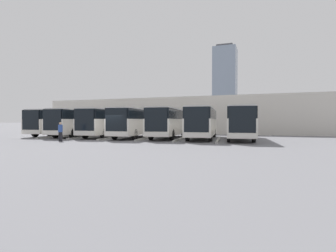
{
  "coord_description": "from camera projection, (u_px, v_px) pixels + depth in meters",
  "views": [
    {
      "loc": [
        -13.95,
        22.14,
        1.92
      ],
      "look_at": [
        -3.86,
        -5.35,
        1.38
      ],
      "focal_mm": 28.0,
      "sensor_mm": 36.0,
      "label": 1
    }
  ],
  "objects": [
    {
      "name": "ground_plane",
      "position": [
        112.0,
        141.0,
        25.63
      ],
      "size": [
        600.0,
        600.0,
        0.0
      ],
      "primitive_type": "plane",
      "color": "slate"
    },
    {
      "name": "bus_0",
      "position": [
        240.0,
        122.0,
        26.9
      ],
      "size": [
        3.78,
        10.96,
        3.32
      ],
      "rotation": [
        0.0,
        0.0,
        0.12
      ],
      "color": "silver",
      "rests_on": "ground_plane"
    },
    {
      "name": "curb_divider_0",
      "position": [
        218.0,
        140.0,
        26.11
      ],
      "size": [
        1.16,
        7.54,
        0.15
      ],
      "primitive_type": "cube",
      "rotation": [
        0.0,
        0.0,
        0.12
      ],
      "color": "#9E9E99",
      "rests_on": "ground_plane"
    },
    {
      "name": "bus_1",
      "position": [
        202.0,
        122.0,
        28.09
      ],
      "size": [
        3.78,
        10.96,
        3.32
      ],
      "rotation": [
        0.0,
        0.0,
        0.12
      ],
      "color": "silver",
      "rests_on": "ground_plane"
    },
    {
      "name": "curb_divider_1",
      "position": [
        181.0,
        139.0,
        27.3
      ],
      "size": [
        1.16,
        7.54,
        0.15
      ],
      "primitive_type": "cube",
      "rotation": [
        0.0,
        0.0,
        0.12
      ],
      "color": "#9E9E99",
      "rests_on": "ground_plane"
    },
    {
      "name": "bus_2",
      "position": [
        169.0,
        122.0,
        29.48
      ],
      "size": [
        3.78,
        10.96,
        3.32
      ],
      "rotation": [
        0.0,
        0.0,
        0.12
      ],
      "color": "silver",
      "rests_on": "ground_plane"
    },
    {
      "name": "curb_divider_2",
      "position": [
        147.0,
        138.0,
        28.69
      ],
      "size": [
        1.16,
        7.54,
        0.15
      ],
      "primitive_type": "cube",
      "rotation": [
        0.0,
        0.0,
        0.12
      ],
      "color": "#9E9E99",
      "rests_on": "ground_plane"
    },
    {
      "name": "bus_3",
      "position": [
        136.0,
        122.0,
        30.24
      ],
      "size": [
        3.78,
        10.96,
        3.32
      ],
      "rotation": [
        0.0,
        0.0,
        0.12
      ],
      "color": "silver",
      "rests_on": "ground_plane"
    },
    {
      "name": "curb_divider_3",
      "position": [
        114.0,
        138.0,
        29.45
      ],
      "size": [
        1.16,
        7.54,
        0.15
      ],
      "primitive_type": "cube",
      "rotation": [
        0.0,
        0.0,
        0.12
      ],
      "color": "#9E9E99",
      "rests_on": "ground_plane"
    },
    {
      "name": "bus_4",
      "position": [
        108.0,
        122.0,
        31.77
      ],
      "size": [
        3.78,
        10.96,
        3.32
      ],
      "rotation": [
        0.0,
        0.0,
        0.12
      ],
      "color": "silver",
      "rests_on": "ground_plane"
    },
    {
      "name": "curb_divider_4",
      "position": [
        86.0,
        137.0,
        30.98
      ],
      "size": [
        1.16,
        7.54,
        0.15
      ],
      "primitive_type": "cube",
      "rotation": [
        0.0,
        0.0,
        0.12
      ],
      "color": "#9E9E99",
      "rests_on": "ground_plane"
    },
    {
      "name": "bus_5",
      "position": [
        80.0,
        122.0,
        32.83
      ],
      "size": [
        3.78,
        10.96,
        3.32
      ],
      "rotation": [
        0.0,
        0.0,
        0.12
      ],
      "color": "silver",
      "rests_on": "ground_plane"
    },
    {
      "name": "curb_divider_5",
      "position": [
        59.0,
        136.0,
        32.05
      ],
      "size": [
        1.16,
        7.54,
        0.15
      ],
      "primitive_type": "cube",
      "rotation": [
        0.0,
        0.0,
        0.12
      ],
      "color": "#9E9E99",
      "rests_on": "ground_plane"
    },
    {
      "name": "bus_6",
      "position": [
        60.0,
        122.0,
        34.88
      ],
      "size": [
        3.78,
        10.96,
        3.32
      ],
      "rotation": [
        0.0,
        0.0,
        0.12
      ],
      "color": "silver",
      "rests_on": "ground_plane"
    },
    {
      "name": "pedestrian",
      "position": [
        60.0,
        131.0,
        24.82
      ],
      "size": [
        0.44,
        0.43,
        1.82
      ],
      "rotation": [
        0.0,
        0.0,
        3.08
      ],
      "color": "black",
      "rests_on": "ground_plane"
    },
    {
      "name": "station_building",
      "position": [
        181.0,
        116.0,
        46.64
      ],
      "size": [
        44.99,
        16.46,
        5.64
      ],
      "color": "beige",
      "rests_on": "ground_plane"
    },
    {
      "name": "office_tower",
      "position": [
        225.0,
        85.0,
        256.68
      ],
      "size": [
        21.75,
        21.75,
        75.9
      ],
      "color": "#7F8EA3",
      "rests_on": "ground_plane"
    }
  ]
}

